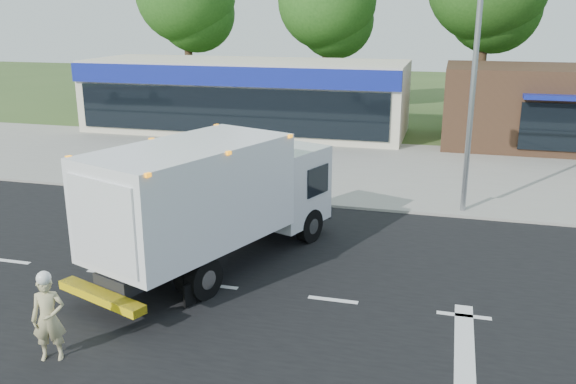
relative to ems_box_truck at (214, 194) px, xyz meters
name	(u,v)px	position (x,y,z in m)	size (l,w,h in m)	color
ground	(333,300)	(3.43, -1.21, -2.02)	(120.00, 120.00, 0.00)	#385123
road_asphalt	(333,300)	(3.43, -1.21, -2.01)	(60.00, 14.00, 0.02)	black
sidewalk	(376,200)	(3.43, 6.99, -1.96)	(60.00, 2.40, 0.12)	gray
parking_apron	(393,164)	(3.43, 12.79, -2.01)	(60.00, 9.00, 0.02)	gray
lane_markings	(384,335)	(4.78, -2.56, -2.00)	(55.20, 7.00, 0.01)	silver
ems_box_truck	(214,194)	(0.00, 0.00, 0.00)	(5.05, 8.24, 3.50)	black
emergency_worker	(48,317)	(-1.43, -5.14, -1.10)	(0.75, 0.63, 1.87)	tan
retail_strip_mall	(245,96)	(-5.57, 18.72, 0.00)	(18.00, 6.20, 4.00)	beige
brown_storefront	(547,107)	(10.43, 18.77, -0.02)	(10.00, 6.70, 4.00)	#382316
traffic_signal_pole	(454,66)	(5.78, 6.39, 2.91)	(3.51, 0.25, 8.00)	gray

